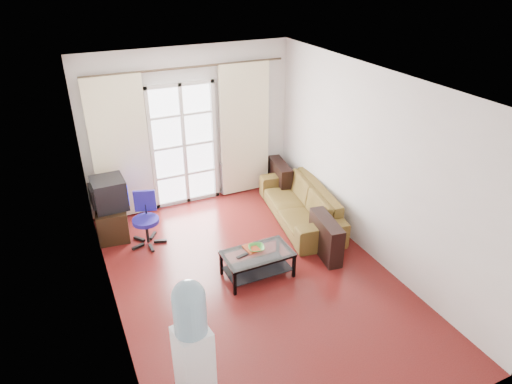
% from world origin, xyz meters
% --- Properties ---
extents(floor, '(5.20, 5.20, 0.00)m').
position_xyz_m(floor, '(0.00, 0.00, 0.00)').
color(floor, maroon).
rests_on(floor, ground).
extents(ceiling, '(5.20, 5.20, 0.00)m').
position_xyz_m(ceiling, '(0.00, 0.00, 2.70)').
color(ceiling, white).
rests_on(ceiling, wall_back).
extents(wall_back, '(3.60, 0.02, 2.70)m').
position_xyz_m(wall_back, '(0.00, 2.60, 1.35)').
color(wall_back, silver).
rests_on(wall_back, floor).
extents(wall_front, '(3.60, 0.02, 2.70)m').
position_xyz_m(wall_front, '(0.00, -2.60, 1.35)').
color(wall_front, silver).
rests_on(wall_front, floor).
extents(wall_left, '(0.02, 5.20, 2.70)m').
position_xyz_m(wall_left, '(-1.80, 0.00, 1.35)').
color(wall_left, silver).
rests_on(wall_left, floor).
extents(wall_right, '(0.02, 5.20, 2.70)m').
position_xyz_m(wall_right, '(1.80, 0.00, 1.35)').
color(wall_right, silver).
rests_on(wall_right, floor).
extents(french_door, '(1.16, 0.06, 2.15)m').
position_xyz_m(french_door, '(-0.15, 2.54, 1.07)').
color(french_door, white).
rests_on(french_door, wall_back).
extents(curtain_rod, '(3.30, 0.04, 0.04)m').
position_xyz_m(curtain_rod, '(0.00, 2.50, 2.38)').
color(curtain_rod, '#4C3F2D').
rests_on(curtain_rod, wall_back).
extents(curtain_left, '(0.90, 0.07, 2.35)m').
position_xyz_m(curtain_left, '(-1.20, 2.48, 1.20)').
color(curtain_left, '#FAF5C9').
rests_on(curtain_left, curtain_rod).
extents(curtain_right, '(0.90, 0.07, 2.35)m').
position_xyz_m(curtain_right, '(0.95, 2.48, 1.20)').
color(curtain_right, '#FAF5C9').
rests_on(curtain_right, curtain_rod).
extents(radiator, '(0.64, 0.12, 0.64)m').
position_xyz_m(radiator, '(0.80, 2.50, 0.33)').
color(radiator, '#9C9C9E').
rests_on(radiator, floor).
extents(sofa, '(2.29, 1.41, 0.60)m').
position_xyz_m(sofa, '(1.36, 1.14, 0.30)').
color(sofa, olive).
rests_on(sofa, floor).
extents(coffee_table, '(0.94, 0.54, 0.38)m').
position_xyz_m(coffee_table, '(0.08, 0.07, 0.25)').
color(coffee_table, silver).
rests_on(coffee_table, floor).
extents(bowl, '(0.32, 0.32, 0.05)m').
position_xyz_m(bowl, '(0.09, 0.13, 0.41)').
color(bowl, '#318844').
rests_on(bowl, coffee_table).
extents(book, '(0.23, 0.27, 0.02)m').
position_xyz_m(book, '(-0.05, 0.17, 0.39)').
color(book, maroon).
rests_on(book, coffee_table).
extents(remote, '(0.18, 0.08, 0.02)m').
position_xyz_m(remote, '(-0.14, 0.08, 0.39)').
color(remote, black).
rests_on(remote, coffee_table).
extents(tv_stand, '(0.53, 0.73, 0.50)m').
position_xyz_m(tv_stand, '(-1.55, 1.96, 0.25)').
color(tv_stand, black).
rests_on(tv_stand, floor).
extents(crt_tv, '(0.53, 0.52, 0.47)m').
position_xyz_m(crt_tv, '(-1.55, 1.97, 0.73)').
color(crt_tv, black).
rests_on(crt_tv, tv_stand).
extents(task_chair, '(0.70, 0.70, 0.82)m').
position_xyz_m(task_chair, '(-1.11, 1.51, 0.24)').
color(task_chair, black).
rests_on(task_chair, floor).
extents(water_cooler, '(0.35, 0.34, 1.51)m').
position_xyz_m(water_cooler, '(-1.32, -1.53, 0.79)').
color(water_cooler, white).
rests_on(water_cooler, floor).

